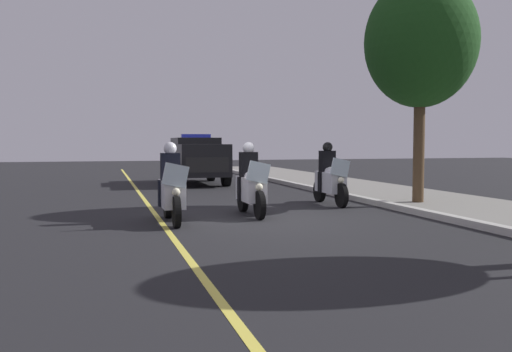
{
  "coord_description": "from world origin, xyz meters",
  "views": [
    {
      "loc": [
        11.66,
        -3.57,
        1.71
      ],
      "look_at": [
        -0.99,
        0.0,
        0.9
      ],
      "focal_mm": 38.39,
      "sensor_mm": 36.0,
      "label": 1
    }
  ],
  "objects_px": {
    "police_motorcycle_trailing": "(330,179)",
    "police_motorcycle_lead_left": "(172,190)",
    "police_suv": "(196,158)",
    "police_motorcycle_lead_right": "(251,186)",
    "tree_mid_block": "(421,43)"
  },
  "relations": [
    {
      "from": "police_motorcycle_trailing",
      "to": "tree_mid_block",
      "type": "bearing_deg",
      "value": 68.24
    },
    {
      "from": "police_motorcycle_lead_left",
      "to": "police_suv",
      "type": "xyz_separation_m",
      "value": [
        -10.72,
        2.34,
        0.37
      ]
    },
    {
      "from": "police_motorcycle_lead_left",
      "to": "police_motorcycle_trailing",
      "type": "relative_size",
      "value": 1.0
    },
    {
      "from": "police_motorcycle_lead_right",
      "to": "tree_mid_block",
      "type": "distance_m",
      "value": 6.13
    },
    {
      "from": "police_suv",
      "to": "police_motorcycle_lead_left",
      "type": "bearing_deg",
      "value": -12.29
    },
    {
      "from": "police_motorcycle_lead_left",
      "to": "tree_mid_block",
      "type": "distance_m",
      "value": 7.84
    },
    {
      "from": "police_suv",
      "to": "tree_mid_block",
      "type": "bearing_deg",
      "value": 25.49
    },
    {
      "from": "police_motorcycle_lead_right",
      "to": "tree_mid_block",
      "type": "relative_size",
      "value": 0.36
    },
    {
      "from": "police_motorcycle_lead_left",
      "to": "police_motorcycle_trailing",
      "type": "height_order",
      "value": "same"
    },
    {
      "from": "police_motorcycle_trailing",
      "to": "police_suv",
      "type": "height_order",
      "value": "police_suv"
    },
    {
      "from": "police_motorcycle_lead_left",
      "to": "police_motorcycle_lead_right",
      "type": "xyz_separation_m",
      "value": [
        -0.68,
        1.93,
        0.0
      ]
    },
    {
      "from": "police_suv",
      "to": "tree_mid_block",
      "type": "height_order",
      "value": "tree_mid_block"
    },
    {
      "from": "police_motorcycle_trailing",
      "to": "police_motorcycle_lead_left",
      "type": "bearing_deg",
      "value": -64.23
    },
    {
      "from": "police_motorcycle_trailing",
      "to": "police_suv",
      "type": "xyz_separation_m",
      "value": [
        -8.5,
        -2.27,
        0.37
      ]
    },
    {
      "from": "police_motorcycle_trailing",
      "to": "tree_mid_block",
      "type": "relative_size",
      "value": 0.36
    }
  ]
}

